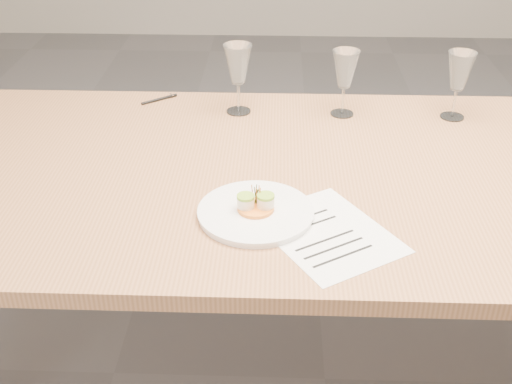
{
  "coord_description": "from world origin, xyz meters",
  "views": [
    {
      "loc": [
        -0.16,
        -1.43,
        1.54
      ],
      "look_at": [
        -0.21,
        -0.2,
        0.8
      ],
      "focal_mm": 45.0,
      "sensor_mm": 36.0,
      "label": 1
    }
  ],
  "objects_px": {
    "dinner_plate": "(256,211)",
    "wine_glass_0": "(238,66)",
    "dining_table": "(339,193)",
    "wine_glass_1": "(345,70)",
    "ballpoint_pen": "(160,99)",
    "wine_glass_2": "(460,72)",
    "recipe_sheet": "(327,233)"
  },
  "relations": [
    {
      "from": "ballpoint_pen",
      "to": "wine_glass_2",
      "type": "height_order",
      "value": "wine_glass_2"
    },
    {
      "from": "wine_glass_0",
      "to": "dining_table",
      "type": "bearing_deg",
      "value": -51.36
    },
    {
      "from": "recipe_sheet",
      "to": "dining_table",
      "type": "bearing_deg",
      "value": 47.15
    },
    {
      "from": "dining_table",
      "to": "recipe_sheet",
      "type": "relative_size",
      "value": 6.34
    },
    {
      "from": "wine_glass_1",
      "to": "wine_glass_2",
      "type": "distance_m",
      "value": 0.32
    },
    {
      "from": "dining_table",
      "to": "wine_glass_0",
      "type": "height_order",
      "value": "wine_glass_0"
    },
    {
      "from": "dining_table",
      "to": "recipe_sheet",
      "type": "distance_m",
      "value": 0.29
    },
    {
      "from": "dining_table",
      "to": "wine_glass_0",
      "type": "bearing_deg",
      "value": 128.64
    },
    {
      "from": "ballpoint_pen",
      "to": "wine_glass_0",
      "type": "relative_size",
      "value": 0.49
    },
    {
      "from": "dining_table",
      "to": "wine_glass_0",
      "type": "xyz_separation_m",
      "value": [
        -0.28,
        0.35,
        0.21
      ]
    },
    {
      "from": "dining_table",
      "to": "dinner_plate",
      "type": "bearing_deg",
      "value": -133.74
    },
    {
      "from": "dining_table",
      "to": "dinner_plate",
      "type": "relative_size",
      "value": 9.15
    },
    {
      "from": "dinner_plate",
      "to": "recipe_sheet",
      "type": "xyz_separation_m",
      "value": [
        0.16,
        -0.06,
        -0.01
      ]
    },
    {
      "from": "recipe_sheet",
      "to": "ballpoint_pen",
      "type": "distance_m",
      "value": 0.86
    },
    {
      "from": "ballpoint_pen",
      "to": "wine_glass_2",
      "type": "distance_m",
      "value": 0.9
    },
    {
      "from": "dinner_plate",
      "to": "wine_glass_0",
      "type": "relative_size",
      "value": 1.26
    },
    {
      "from": "dinner_plate",
      "to": "ballpoint_pen",
      "type": "height_order",
      "value": "dinner_plate"
    },
    {
      "from": "dinner_plate",
      "to": "wine_glass_2",
      "type": "relative_size",
      "value": 1.32
    },
    {
      "from": "ballpoint_pen",
      "to": "wine_glass_1",
      "type": "height_order",
      "value": "wine_glass_1"
    },
    {
      "from": "wine_glass_0",
      "to": "wine_glass_2",
      "type": "relative_size",
      "value": 1.04
    },
    {
      "from": "wine_glass_0",
      "to": "ballpoint_pen",
      "type": "bearing_deg",
      "value": 163.02
    },
    {
      "from": "recipe_sheet",
      "to": "wine_glass_1",
      "type": "height_order",
      "value": "wine_glass_1"
    },
    {
      "from": "dinner_plate",
      "to": "wine_glass_1",
      "type": "bearing_deg",
      "value": 67.14
    },
    {
      "from": "dining_table",
      "to": "dinner_plate",
      "type": "height_order",
      "value": "dinner_plate"
    },
    {
      "from": "dinner_plate",
      "to": "wine_glass_2",
      "type": "distance_m",
      "value": 0.8
    },
    {
      "from": "dinner_plate",
      "to": "wine_glass_1",
      "type": "height_order",
      "value": "wine_glass_1"
    },
    {
      "from": "recipe_sheet",
      "to": "wine_glass_2",
      "type": "relative_size",
      "value": 1.9
    },
    {
      "from": "dining_table",
      "to": "wine_glass_1",
      "type": "relative_size",
      "value": 12.24
    },
    {
      "from": "wine_glass_2",
      "to": "dining_table",
      "type": "bearing_deg",
      "value": -136.52
    },
    {
      "from": "dinner_plate",
      "to": "wine_glass_0",
      "type": "height_order",
      "value": "wine_glass_0"
    },
    {
      "from": "recipe_sheet",
      "to": "wine_glass_2",
      "type": "height_order",
      "value": "wine_glass_2"
    },
    {
      "from": "dining_table",
      "to": "ballpoint_pen",
      "type": "height_order",
      "value": "ballpoint_pen"
    }
  ]
}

